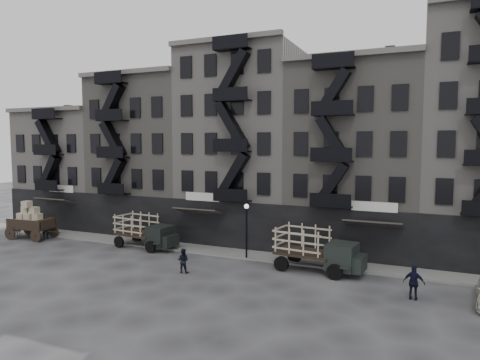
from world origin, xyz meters
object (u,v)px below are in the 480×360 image
at_px(wagon, 30,217).
at_px(pedestrian_west, 46,230).
at_px(stake_truck_east, 317,247).
at_px(policeman, 414,283).
at_px(pedestrian_mid, 183,261).
at_px(stake_truck_west, 145,229).
at_px(horse, 16,229).

height_order(wagon, pedestrian_west, wagon).
distance_m(stake_truck_east, policeman, 7.08).
bearing_deg(policeman, wagon, 1.87).
height_order(pedestrian_west, pedestrian_mid, pedestrian_west).
height_order(stake_truck_west, policeman, stake_truck_west).
bearing_deg(pedestrian_mid, stake_truck_east, -164.47).
xyz_separation_m(horse, pedestrian_mid, (20.13, -3.17, 0.10)).
bearing_deg(pedestrian_mid, wagon, -20.31).
relative_size(horse, wagon, 0.41).
xyz_separation_m(pedestrian_west, policeman, (31.53, -2.93, 0.10)).
bearing_deg(horse, pedestrian_west, -58.60).
bearing_deg(wagon, horse, -176.09).
bearing_deg(wagon, stake_truck_west, 2.18).
height_order(horse, policeman, policeman).
distance_m(stake_truck_west, pedestrian_mid, 8.14).
distance_m(horse, pedestrian_mid, 20.38).
height_order(stake_truck_east, policeman, stake_truck_east).
height_order(stake_truck_east, pedestrian_mid, stake_truck_east).
bearing_deg(stake_truck_west, stake_truck_east, 3.57).
relative_size(stake_truck_west, policeman, 2.94).
distance_m(horse, pedestrian_west, 3.28).
relative_size(stake_truck_east, policeman, 3.16).
bearing_deg(stake_truck_east, wagon, -172.11).
relative_size(wagon, policeman, 2.17).
bearing_deg(horse, stake_truck_west, -62.36).
bearing_deg(pedestrian_west, stake_truck_west, -45.56).
bearing_deg(stake_truck_east, stake_truck_west, -176.31).
height_order(stake_truck_east, pedestrian_west, stake_truck_east).
relative_size(stake_truck_west, pedestrian_mid, 3.45).
distance_m(wagon, stake_truck_west, 11.90).
height_order(wagon, stake_truck_west, wagon).
xyz_separation_m(horse, policeman, (34.76, -2.34, 0.25)).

